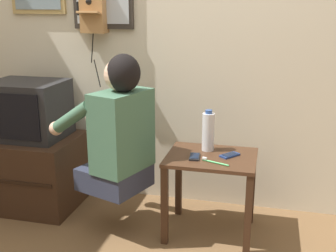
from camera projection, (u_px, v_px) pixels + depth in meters
wall_back at (168, 24)px, 2.86m from camera, size 6.80×0.05×2.55m
side_table at (211, 172)px, 2.58m from camera, size 0.54×0.44×0.52m
person at (118, 130)px, 2.52m from camera, size 0.63×0.54×0.84m
tv_stand at (35, 171)px, 3.01m from camera, size 0.62×0.54×0.51m
television at (28, 110)px, 2.91m from camera, size 0.51×0.41×0.39m
wall_phone_antique at (93, 5)px, 2.86m from camera, size 0.21×0.19×0.78m
cell_phone_held at (195, 157)px, 2.52m from camera, size 0.07×0.13×0.01m
cell_phone_spare at (230, 155)px, 2.55m from camera, size 0.12×0.13×0.01m
water_bottle at (208, 131)px, 2.62m from camera, size 0.08×0.08×0.26m
toothbrush at (213, 162)px, 2.44m from camera, size 0.16×0.07×0.02m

